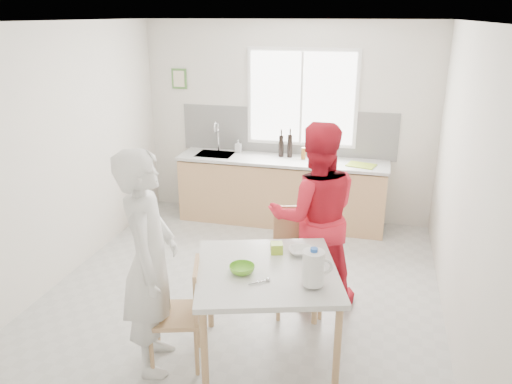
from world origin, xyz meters
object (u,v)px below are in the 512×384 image
chair_left (183,310)px  milk_jug (314,267)px  chair_far (297,254)px  bowl_green (242,269)px  bowl_white (301,251)px  person_white (150,263)px  person_red (315,216)px  dining_table (267,279)px  wine_bottle_b (281,146)px  wine_bottle_a (290,146)px

chair_left → milk_jug: 1.16m
chair_far → milk_jug: (0.30, -1.07, 0.45)m
bowl_green → bowl_white: size_ratio=1.01×
person_white → bowl_white: 1.25m
person_red → milk_jug: (0.16, -1.18, 0.08)m
person_white → milk_jug: bearing=-102.7°
dining_table → chair_far: size_ratio=1.37×
bowl_white → wine_bottle_b: bearing=105.0°
milk_jug → wine_bottle_b: bearing=88.7°
dining_table → chair_far: chair_far is taller
bowl_green → milk_jug: 0.59m
milk_jug → bowl_white: bearing=92.6°
person_white → bowl_white: (1.09, 0.60, -0.05)m
person_red → wine_bottle_a: size_ratio=5.78×
milk_jug → person_red: bearing=80.5°
chair_left → wine_bottle_a: (0.26, 3.23, 0.58)m
chair_far → person_white: (-0.97, -1.16, 0.37)m
dining_table → bowl_green: (-0.18, -0.11, 0.12)m
bowl_green → wine_bottle_a: 3.15m
person_red → bowl_green: size_ratio=9.20×
person_white → dining_table: bearing=-90.0°
chair_left → wine_bottle_b: 3.30m
chair_left → chair_far: 1.32m
dining_table → chair_far: bearing=84.2°
wine_bottle_a → dining_table: bearing=-82.6°
bowl_white → bowl_green: bearing=-131.9°
person_red → bowl_white: size_ratio=9.25×
chair_far → bowl_white: 0.66m
milk_jug → wine_bottle_b: 3.34m
milk_jug → wine_bottle_a: bearing=86.7°
dining_table → milk_jug: 0.49m
bowl_white → wine_bottle_a: size_ratio=0.62×
dining_table → person_red: size_ratio=0.75×
chair_far → wine_bottle_a: (-0.48, 2.14, 0.52)m
bowl_green → bowl_white: bearing=48.1°
chair_far → milk_jug: 1.20m
person_white → chair_left: bearing=-90.0°
chair_far → milk_jug: size_ratio=3.47×
chair_far → milk_jug: bearing=-91.3°
person_red → bowl_green: 1.19m
dining_table → chair_left: bearing=-162.9°
person_white → person_red: person_white is taller
wine_bottle_a → milk_jug: bearing=-76.2°
dining_table → wine_bottle_b: (-0.52, 3.04, 0.31)m
person_white → milk_jug: (1.27, 0.10, 0.08)m
chair_far → wine_bottle_a: wine_bottle_a is taller
dining_table → chair_left: size_ratio=1.53×
person_red → chair_left: bearing=36.6°
dining_table → wine_bottle_a: bearing=97.4°
chair_left → bowl_green: size_ratio=4.49×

